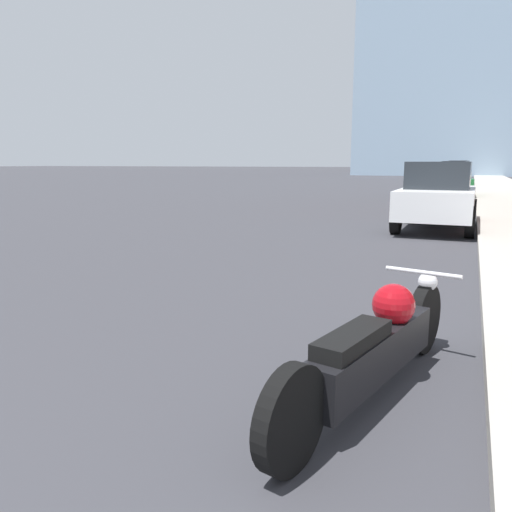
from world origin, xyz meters
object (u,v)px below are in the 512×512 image
Objects in this scene: parked_car_green at (451,181)px; motorcycle at (376,346)px; parked_car_blue at (459,171)px; parked_car_white at (438,196)px; parked_car_silver at (455,174)px.

motorcycle is at bearing -91.36° from parked_car_green.
parked_car_white is at bearing -84.30° from parked_car_blue.
parked_car_blue is (-0.66, 47.14, 0.54)m from motorcycle.
parked_car_blue reaches higher than parked_car_white.
parked_car_silver is (-0.26, 12.81, 0.06)m from parked_car_green.
parked_car_silver reaches higher than motorcycle.
parked_car_white is 0.83× the size of parked_car_blue.
parked_car_white is at bearing -91.64° from parked_car_green.
parked_car_green is at bearing -84.29° from parked_car_blue.
parked_car_green reaches higher than motorcycle.
parked_car_green is 0.89× the size of parked_car_silver.
parked_car_blue reaches higher than parked_car_silver.
parked_car_white is at bearing 104.57° from motorcycle.
parked_car_white is 0.98× the size of parked_car_green.
motorcycle is 0.59× the size of parked_car_silver.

